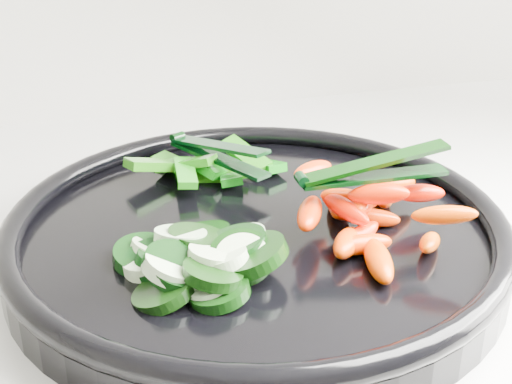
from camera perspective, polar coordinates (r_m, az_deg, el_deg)
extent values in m
cube|color=silver|center=(0.60, -1.68, -3.63)|extent=(2.02, 0.62, 0.03)
cylinder|color=black|center=(0.54, 0.00, -4.08)|extent=(0.48, 0.48, 0.02)
torus|color=black|center=(0.53, 0.00, -2.34)|extent=(0.49, 0.49, 0.02)
cylinder|color=black|center=(0.46, -7.36, -7.92)|extent=(0.05, 0.05, 0.03)
cylinder|color=#D5EDBD|center=(0.46, -6.62, -7.74)|extent=(0.04, 0.03, 0.02)
cylinder|color=black|center=(0.49, -7.44, -5.74)|extent=(0.05, 0.05, 0.03)
cylinder|color=#DCF2C2|center=(0.50, -8.20, -4.74)|extent=(0.05, 0.05, 0.02)
cylinder|color=black|center=(0.49, -8.07, -5.68)|extent=(0.06, 0.06, 0.02)
cylinder|color=beige|center=(0.49, -6.25, -4.98)|extent=(0.05, 0.05, 0.02)
cylinder|color=black|center=(0.45, -2.99, -8.02)|extent=(0.05, 0.05, 0.02)
cylinder|color=#D3F1C1|center=(0.46, -3.75, -7.74)|extent=(0.03, 0.04, 0.02)
cylinder|color=black|center=(0.52, -4.55, -3.56)|extent=(0.06, 0.06, 0.02)
cylinder|color=#DAF1C1|center=(0.50, -5.64, -4.44)|extent=(0.03, 0.03, 0.02)
cylinder|color=black|center=(0.50, -6.24, -4.95)|extent=(0.05, 0.05, 0.01)
cylinder|color=#D9EFBF|center=(0.49, -8.52, -5.77)|extent=(0.05, 0.05, 0.01)
cylinder|color=black|center=(0.50, -8.76, -5.12)|extent=(0.06, 0.06, 0.02)
cylinder|color=beige|center=(0.49, -8.15, -5.09)|extent=(0.04, 0.04, 0.01)
cylinder|color=black|center=(0.48, -7.53, -6.04)|extent=(0.05, 0.05, 0.02)
cylinder|color=beige|center=(0.50, -6.95, -4.63)|extent=(0.04, 0.04, 0.02)
cylinder|color=black|center=(0.47, -0.26, -5.14)|extent=(0.07, 0.07, 0.03)
cylinder|color=#D8ECBD|center=(0.47, -2.39, -5.50)|extent=(0.04, 0.04, 0.02)
cylinder|color=black|center=(0.49, -4.71, -3.72)|extent=(0.05, 0.05, 0.02)
cylinder|color=beige|center=(0.49, -6.07, -3.62)|extent=(0.05, 0.05, 0.02)
cylinder|color=black|center=(0.46, -6.38, -5.98)|extent=(0.06, 0.06, 0.03)
cylinder|color=beige|center=(0.46, -6.87, -6.13)|extent=(0.05, 0.05, 0.03)
cylinder|color=black|center=(0.47, -1.23, -5.23)|extent=(0.05, 0.05, 0.03)
cylinder|color=#DEF1C1|center=(0.47, -1.11, -5.26)|extent=(0.04, 0.04, 0.03)
cylinder|color=black|center=(0.48, -1.73, -4.31)|extent=(0.05, 0.05, 0.02)
cylinder|color=beige|center=(0.49, -1.08, -3.84)|extent=(0.05, 0.04, 0.02)
cylinder|color=black|center=(0.45, -3.50, -6.56)|extent=(0.05, 0.05, 0.02)
cylinder|color=beige|center=(0.47, -3.28, -5.19)|extent=(0.05, 0.05, 0.02)
ellipsoid|color=#FF1B00|center=(0.51, 8.28, -3.49)|extent=(0.04, 0.03, 0.02)
ellipsoid|color=#EC2900|center=(0.50, 8.62, -4.16)|extent=(0.05, 0.02, 0.02)
ellipsoid|color=#E85300|center=(0.48, 9.77, -5.42)|extent=(0.03, 0.05, 0.02)
ellipsoid|color=#FD1A00|center=(0.55, 6.69, -1.21)|extent=(0.03, 0.05, 0.03)
ellipsoid|color=#EF4D00|center=(0.51, 13.73, -3.95)|extent=(0.03, 0.04, 0.02)
ellipsoid|color=#F75F00|center=(0.55, 6.62, -1.25)|extent=(0.03, 0.04, 0.02)
ellipsoid|color=#EE2900|center=(0.50, 7.29, -4.04)|extent=(0.04, 0.05, 0.03)
ellipsoid|color=#FF4900|center=(0.54, 9.43, -2.03)|extent=(0.04, 0.02, 0.02)
ellipsoid|color=#E44200|center=(0.57, 10.17, -0.32)|extent=(0.03, 0.05, 0.02)
ellipsoid|color=#E54200|center=(0.51, 4.32, -1.69)|extent=(0.04, 0.06, 0.02)
ellipsoid|color=#DF4100|center=(0.56, 10.85, 0.70)|extent=(0.06, 0.04, 0.03)
ellipsoid|color=#F82A00|center=(0.53, 8.50, -0.89)|extent=(0.04, 0.05, 0.02)
ellipsoid|color=#FB3000|center=(0.52, 7.13, -1.32)|extent=(0.03, 0.05, 0.02)
ellipsoid|color=#DF3000|center=(0.53, 7.48, -0.55)|extent=(0.05, 0.02, 0.02)
ellipsoid|color=red|center=(0.55, 12.96, -0.09)|extent=(0.05, 0.02, 0.02)
ellipsoid|color=#FF3B00|center=(0.51, 9.78, -0.16)|extent=(0.05, 0.04, 0.02)
ellipsoid|color=#FF1000|center=(0.54, 4.58, 1.70)|extent=(0.05, 0.04, 0.02)
ellipsoid|color=#EC3B00|center=(0.49, 14.85, -1.79)|extent=(0.05, 0.03, 0.02)
cube|color=#0A6F11|center=(0.61, -2.03, 1.43)|extent=(0.03, 0.06, 0.02)
cube|color=#0C6A0A|center=(0.62, -2.43, 1.82)|extent=(0.06, 0.05, 0.03)
cube|color=#096209|center=(0.63, 0.27, 2.19)|extent=(0.04, 0.06, 0.02)
cube|color=#196509|center=(0.61, -3.44, 1.38)|extent=(0.06, 0.03, 0.02)
cube|color=#236E0A|center=(0.64, -6.51, 2.24)|extent=(0.04, 0.05, 0.01)
cube|color=#19740B|center=(0.61, -5.64, 2.28)|extent=(0.05, 0.05, 0.02)
cube|color=#1D6609|center=(0.61, -7.90, 2.17)|extent=(0.06, 0.04, 0.02)
cube|color=#19720A|center=(0.59, -5.67, 1.57)|extent=(0.02, 0.05, 0.01)
cube|color=#236D0A|center=(0.63, -0.84, 2.99)|extent=(0.04, 0.06, 0.02)
cylinder|color=black|center=(0.50, 3.67, 1.03)|extent=(0.01, 0.01, 0.01)
cube|color=black|center=(0.52, 9.44, 1.20)|extent=(0.11, 0.02, 0.00)
cube|color=black|center=(0.51, 9.53, 2.37)|extent=(0.11, 0.02, 0.02)
cylinder|color=black|center=(0.64, -6.29, 4.40)|extent=(0.01, 0.01, 0.01)
cube|color=black|center=(0.61, -3.01, 2.69)|extent=(0.07, 0.10, 0.00)
cube|color=black|center=(0.60, -3.03, 3.70)|extent=(0.07, 0.10, 0.02)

